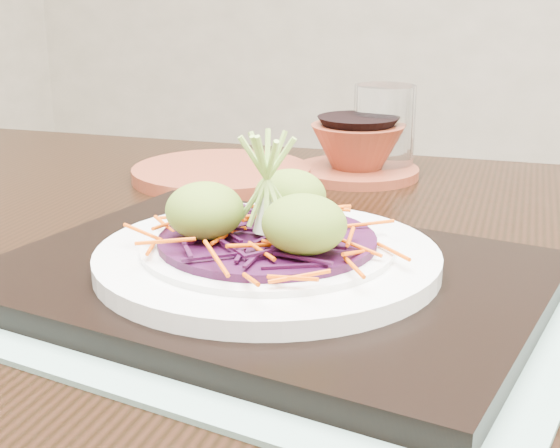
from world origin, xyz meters
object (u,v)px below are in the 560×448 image
at_px(dining_table, 318,405).
at_px(water_glass, 384,129).
at_px(white_plate, 267,256).
at_px(terracotta_bowl_set, 357,153).
at_px(serving_tray, 268,278).
at_px(terracotta_side_plate, 221,173).

height_order(dining_table, water_glass, water_glass).
xyz_separation_m(white_plate, terracotta_bowl_set, (-0.06, 0.35, -0.00)).
height_order(dining_table, serving_tray, serving_tray).
relative_size(terracotta_side_plate, water_glass, 1.99).
relative_size(serving_tray, terracotta_bowl_set, 2.21).
bearing_deg(water_glass, terracotta_bowl_set, -119.36).
bearing_deg(white_plate, water_glass, 96.31).
height_order(water_glass, terracotta_bowl_set, water_glass).
xyz_separation_m(dining_table, serving_tray, (-0.02, -0.05, 0.12)).
bearing_deg(terracotta_side_plate, water_glass, 36.69).
xyz_separation_m(serving_tray, water_glass, (-0.04, 0.38, 0.04)).
height_order(terracotta_side_plate, terracotta_bowl_set, terracotta_bowl_set).
bearing_deg(serving_tray, water_glass, 100.13).
bearing_deg(white_plate, terracotta_side_plate, 124.88).
relative_size(dining_table, terracotta_side_plate, 7.31).
distance_m(dining_table, water_glass, 0.37).
bearing_deg(terracotta_side_plate, dining_table, -46.96).
xyz_separation_m(dining_table, white_plate, (-0.02, -0.05, 0.14)).
bearing_deg(serving_tray, dining_table, 72.65).
xyz_separation_m(white_plate, water_glass, (-0.04, 0.38, 0.02)).
xyz_separation_m(serving_tray, white_plate, (-0.00, 0.00, 0.02)).
bearing_deg(terracotta_bowl_set, serving_tray, -80.03).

